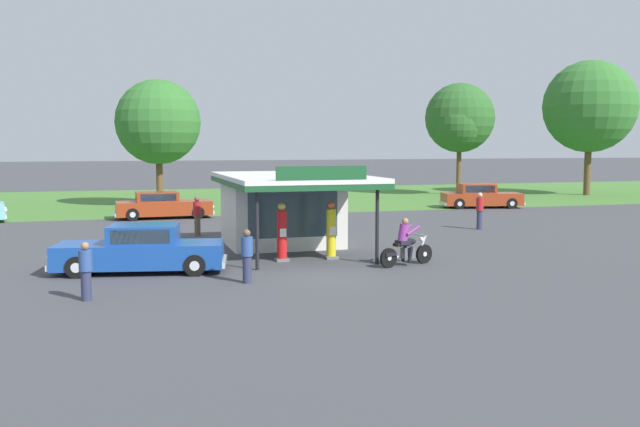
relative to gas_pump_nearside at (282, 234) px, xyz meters
The scene contains 17 objects.
ground_plane 2.64m from the gas_pump_nearside, 76.99° to the right, with size 300.00×300.00×0.00m, color #424247.
grass_verge_strip 27.61m from the gas_pump_nearside, 88.84° to the left, with size 120.00×24.00×0.01m, color #477A33.
service_station_kiosk 3.50m from the gas_pump_nearside, 75.11° to the left, with size 4.95×7.71×3.29m.
gas_pump_nearside is the anchor object (origin of this frame).
gas_pump_offside 1.76m from the gas_pump_nearside, ahead, with size 0.44×0.44×2.01m.
motorcycle_with_rider 4.22m from the gas_pump_nearside, 28.86° to the right, with size 2.10×0.87×1.58m.
featured_classic_sedan 4.77m from the gas_pump_nearside, behind, with size 5.51×2.72×1.49m.
parked_car_back_row_far_left 15.64m from the gas_pump_nearside, 100.87° to the left, with size 5.25×2.15×1.42m.
parked_car_back_row_centre 13.78m from the gas_pump_nearside, 75.95° to the left, with size 5.47×2.87×1.55m.
parked_car_back_row_centre_left 23.09m from the gas_pump_nearside, 44.13° to the left, with size 5.26×2.79×1.50m.
bystander_strolling_foreground 7.65m from the gas_pump_nearside, 143.98° to the right, with size 0.34×0.34×1.51m.
bystander_standing_back_lot 3.87m from the gas_pump_nearside, 118.30° to the right, with size 0.34×0.34×1.55m.
bystander_chatting_near_pumps 12.52m from the gas_pump_nearside, 29.18° to the left, with size 0.34×0.34×1.73m.
bystander_leaning_by_kiosk 7.77m from the gas_pump_nearside, 104.87° to the left, with size 0.34×0.34×1.72m.
tree_oak_far_right 38.63m from the gas_pump_nearside, 38.09° to the left, with size 7.10×7.10×10.41m.
tree_oak_distant_spare 33.68m from the gas_pump_nearside, 52.30° to the left, with size 5.38×5.38×8.69m.
tree_oak_far_left 23.43m from the gas_pump_nearside, 96.52° to the left, with size 5.38×5.38×8.06m.
Camera 1 is at (-6.01, -20.68, 3.98)m, focal length 39.44 mm.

